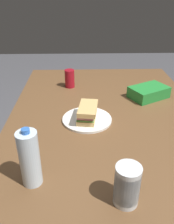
# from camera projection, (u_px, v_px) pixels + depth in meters

# --- Properties ---
(ground_plane) EXTENTS (8.00, 8.00, 0.00)m
(ground_plane) POSITION_uv_depth(u_px,v_px,m) (104.00, 213.00, 1.59)
(ground_plane) COLOR #4C4C51
(dining_table) EXTENTS (1.67, 1.08, 0.73)m
(dining_table) POSITION_uv_depth(u_px,v_px,m) (108.00, 134.00, 1.27)
(dining_table) COLOR brown
(dining_table) RESTS_ON ground_plane
(paper_plate) EXTENTS (0.26, 0.26, 0.01)m
(paper_plate) POSITION_uv_depth(u_px,v_px,m) (87.00, 119.00, 1.24)
(paper_plate) COLOR white
(paper_plate) RESTS_ON dining_table
(sandwich) EXTENTS (0.19, 0.12, 0.08)m
(sandwich) POSITION_uv_depth(u_px,v_px,m) (87.00, 112.00, 1.22)
(sandwich) COLOR #DBB26B
(sandwich) RESTS_ON paper_plate
(soda_can_red) EXTENTS (0.07, 0.07, 0.12)m
(soda_can_red) POSITION_uv_depth(u_px,v_px,m) (70.00, 79.00, 1.61)
(soda_can_red) COLOR maroon
(soda_can_red) RESTS_ON dining_table
(chip_bag) EXTENTS (0.24, 0.27, 0.07)m
(chip_bag) POSITION_uv_depth(u_px,v_px,m) (149.00, 92.00, 1.48)
(chip_bag) COLOR #268C38
(chip_bag) RESTS_ON dining_table
(water_bottle_tall) EXTENTS (0.07, 0.07, 0.23)m
(water_bottle_tall) POSITION_uv_depth(u_px,v_px,m) (30.00, 159.00, 0.81)
(water_bottle_tall) COLOR silver
(water_bottle_tall) RESTS_ON dining_table
(plastic_cup_stack) EXTENTS (0.08, 0.08, 0.15)m
(plastic_cup_stack) POSITION_uv_depth(u_px,v_px,m) (126.00, 185.00, 0.75)
(plastic_cup_stack) COLOR silver
(plastic_cup_stack) RESTS_ON dining_table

